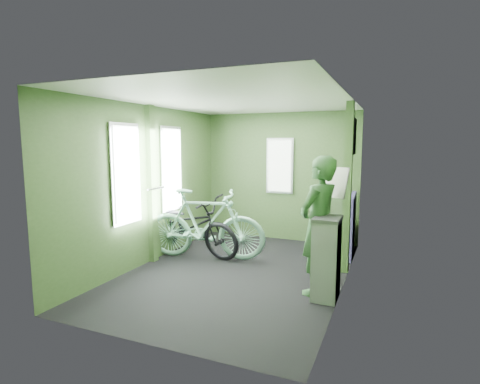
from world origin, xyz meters
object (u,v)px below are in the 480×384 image
(bicycle_mint, at_px, (205,260))
(waste_box, at_px, (326,258))
(bicycle_black, at_px, (190,255))
(passenger, at_px, (319,225))
(bench_seat, at_px, (339,236))

(bicycle_mint, xyz_separation_m, waste_box, (1.93, -0.73, 0.47))
(bicycle_black, distance_m, passenger, 2.42)
(passenger, distance_m, bench_seat, 1.80)
(bicycle_black, relative_size, bicycle_mint, 0.99)
(passenger, relative_size, bench_seat, 1.67)
(bicycle_black, relative_size, waste_box, 1.93)
(waste_box, bearing_deg, passenger, 134.86)
(bench_seat, bearing_deg, waste_box, -89.26)
(bicycle_mint, relative_size, bench_seat, 1.90)
(bicycle_mint, relative_size, passenger, 1.14)
(bicycle_mint, xyz_separation_m, passenger, (1.82, -0.61, 0.81))
(bicycle_black, relative_size, bench_seat, 1.88)
(passenger, xyz_separation_m, bench_seat, (0.00, 1.73, -0.53))
(bicycle_black, distance_m, waste_box, 2.48)
(bicycle_black, xyz_separation_m, bicycle_mint, (0.34, -0.13, 0.00))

